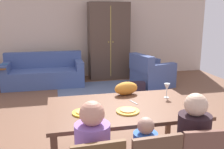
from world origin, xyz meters
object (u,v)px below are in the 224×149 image
(plate_near_child, at_px, (128,111))
(wine_glass, at_px, (167,88))
(armoire, at_px, (109,41))
(book_upper, at_px, (3,65))
(book_lower, at_px, (3,66))
(handbag, at_px, (138,87))
(cat, at_px, (126,88))
(armchair, at_px, (151,74))
(plate_near_man, at_px, (84,113))
(dining_table, at_px, (123,112))
(couch, at_px, (44,74))

(plate_near_child, xyz_separation_m, wine_glass, (0.61, 0.36, 0.12))
(wine_glass, xyz_separation_m, armoire, (0.14, 4.17, 0.16))
(armoire, xyz_separation_m, book_upper, (-2.70, -0.66, -0.43))
(book_lower, bearing_deg, handbag, -16.30)
(armoire, xyz_separation_m, book_lower, (-2.70, -0.69, -0.46))
(cat, bearing_deg, armchair, 53.21)
(plate_near_man, distance_m, handbag, 3.35)
(dining_table, relative_size, cat, 5.32)
(plate_near_man, height_order, plate_near_child, same)
(dining_table, xyz_separation_m, cat, (0.15, 0.42, 0.15))
(book_lower, bearing_deg, plate_near_child, -63.15)
(plate_near_child, distance_m, cat, 0.62)
(couch, bearing_deg, armoire, 13.38)
(plate_near_child, distance_m, book_lower, 4.31)
(plate_near_man, distance_m, plate_near_child, 0.47)
(dining_table, relative_size, handbag, 5.32)
(plate_near_man, xyz_separation_m, handbag, (1.58, 2.89, -0.64))
(wine_glass, height_order, armchair, wine_glass)
(couch, relative_size, armoire, 0.93)
(couch, height_order, book_upper, couch)
(wine_glass, height_order, handbag, wine_glass)
(dining_table, distance_m, plate_near_child, 0.20)
(dining_table, relative_size, couch, 0.87)
(wine_glass, bearing_deg, armchair, 72.13)
(plate_near_man, height_order, wine_glass, wine_glass)
(armchair, relative_size, armoire, 0.49)
(book_lower, distance_m, book_upper, 0.04)
(plate_near_child, bearing_deg, wine_glass, 30.45)
(book_upper, distance_m, handbag, 3.23)
(dining_table, xyz_separation_m, couch, (-1.03, 3.93, -0.39))
(plate_near_man, bearing_deg, cat, 41.04)
(dining_table, height_order, couch, couch)
(plate_near_man, distance_m, wine_glass, 1.13)
(book_lower, bearing_deg, couch, 16.09)
(book_lower, relative_size, handbag, 0.69)
(dining_table, height_order, plate_near_man, plate_near_man)
(plate_near_child, xyz_separation_m, handbag, (1.11, 2.95, -0.64))
(couch, distance_m, handbag, 2.43)
(plate_near_man, xyz_separation_m, book_lower, (-1.48, 3.78, -0.18))
(wine_glass, bearing_deg, plate_near_child, -149.55)
(book_lower, xyz_separation_m, handbag, (3.05, -0.89, -0.46))
(wine_glass, bearing_deg, handbag, 79.18)
(couch, bearing_deg, armchair, -14.32)
(dining_table, distance_m, handbag, 3.04)
(wine_glass, xyz_separation_m, book_upper, (-2.56, 3.51, -0.27))
(cat, xyz_separation_m, couch, (-1.18, 3.51, -0.54))
(dining_table, bearing_deg, armchair, 63.77)
(book_upper, bearing_deg, armchair, -7.00)
(plate_near_man, bearing_deg, couch, 97.84)
(cat, height_order, book_upper, cat)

